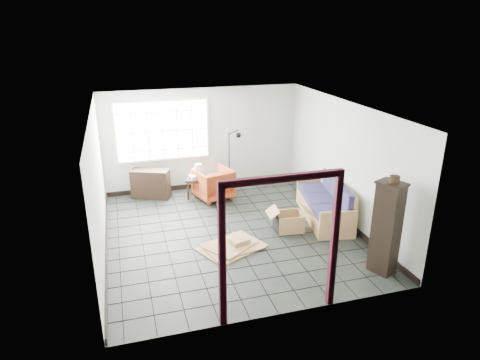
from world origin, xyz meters
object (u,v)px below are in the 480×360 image
object	(u,v)px
side_table	(197,181)
tall_shelf	(387,228)
armchair	(213,182)
futon_sofa	(327,205)

from	to	relation	value
side_table	tall_shelf	bearing A→B (deg)	-59.85
armchair	tall_shelf	xyz separation A→B (m)	(2.08, -4.06, 0.42)
armchair	futon_sofa	bearing A→B (deg)	123.07
futon_sofa	tall_shelf	distance (m)	2.28
tall_shelf	armchair	bearing A→B (deg)	94.01
futon_sofa	armchair	world-z (taller)	futon_sofa
futon_sofa	armchair	xyz separation A→B (m)	(-2.14, 1.85, 0.09)
armchair	tall_shelf	world-z (taller)	tall_shelf
side_table	tall_shelf	world-z (taller)	tall_shelf
futon_sofa	tall_shelf	bearing A→B (deg)	-80.82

